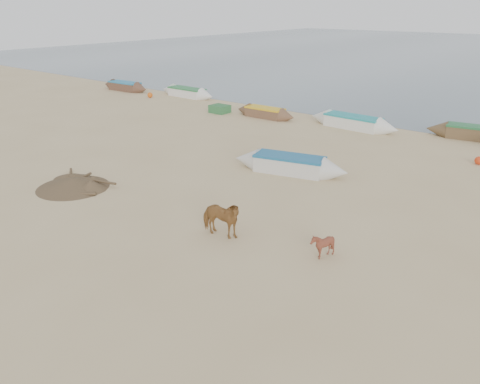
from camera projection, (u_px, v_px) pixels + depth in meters
name	position (u px, v px, depth m)	size (l,w,h in m)	color
ground	(168.00, 252.00, 16.31)	(140.00, 140.00, 0.00)	tan
cow_adult	(220.00, 218.00, 17.12)	(0.80, 1.75, 1.48)	#8F5E2E
calf_front	(322.00, 245.00, 15.79)	(0.75, 0.85, 0.93)	brown
near_canoe	(289.00, 164.00, 23.82)	(6.00, 1.29, 0.90)	beige
debris_pile	(73.00, 183.00, 21.94)	(3.35, 3.35, 0.46)	brown
waterline_canoes	(384.00, 126.00, 31.36)	(57.51, 5.17, 0.92)	brown
beach_clutter	(459.00, 143.00, 27.91)	(44.76, 4.67, 0.64)	#2F6838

